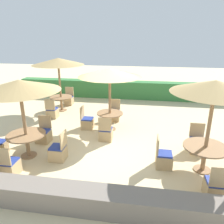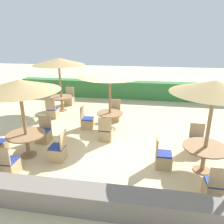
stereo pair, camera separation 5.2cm
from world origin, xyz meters
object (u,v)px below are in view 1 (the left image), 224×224
(patio_chair_center_north, at_px, (114,115))
(patio_chair_front_right_south, at_px, (215,188))
(round_table_center, at_px, (110,116))
(parasol_front_right, at_px, (215,87))
(patio_chair_front_right_west, at_px, (163,159))
(parasol_back_left, at_px, (58,62))
(round_table_front_left, at_px, (27,138))
(patio_chair_front_left_north, at_px, (44,135))
(round_table_front_right, at_px, (205,151))
(round_table_back_left, at_px, (61,100))
(parasol_front_left, at_px, (19,86))
(patio_chair_front_left_east, at_px, (58,152))
(patio_chair_front_left_south, at_px, (9,167))
(patio_chair_back_left_north, at_px, (69,100))
(patio_chair_center_west, at_px, (87,122))
(patio_chair_back_left_south, at_px, (52,112))
(patio_chair_center_south, at_px, (106,133))
(patio_chair_front_right_north, at_px, (197,144))
(parasol_center, at_px, (110,73))

(patio_chair_center_north, distance_m, patio_chair_front_right_south, 5.46)
(round_table_center, bearing_deg, parasol_front_right, -38.09)
(patio_chair_front_right_west, height_order, parasol_back_left, parasol_back_left)
(round_table_front_left, relative_size, patio_chair_front_left_north, 1.26)
(round_table_front_right, relative_size, round_table_back_left, 1.08)
(parasol_front_left, bearing_deg, round_table_front_right, 0.43)
(patio_chair_front_left_east, bearing_deg, parasol_front_left, 87.05)
(round_table_front_left, relative_size, patio_chair_center_north, 1.26)
(patio_chair_front_left_east, relative_size, round_table_front_right, 0.78)
(round_table_front_left, xyz_separation_m, patio_chair_front_right_west, (4.16, 0.05, -0.35))
(round_table_back_left, bearing_deg, patio_chair_front_left_south, -83.56)
(parasol_back_left, relative_size, patio_chair_back_left_north, 2.80)
(parasol_front_left, height_order, round_table_center, parasol_front_left)
(patio_chair_center_north, distance_m, patio_chair_center_west, 1.44)
(patio_chair_front_left_north, distance_m, patio_chair_back_left_south, 2.42)
(patio_chair_front_left_north, height_order, patio_chair_center_north, same)
(patio_chair_back_left_north, bearing_deg, patio_chair_center_west, 121.62)
(patio_chair_front_left_south, bearing_deg, parasol_back_left, 96.44)
(round_table_front_right, bearing_deg, patio_chair_front_left_north, 169.53)
(patio_chair_front_left_south, height_order, patio_chair_center_west, same)
(patio_chair_center_north, distance_m, patio_chair_back_left_south, 2.87)
(patio_chair_front_left_east, bearing_deg, patio_chair_front_right_west, -88.11)
(patio_chair_center_south, distance_m, patio_chair_front_right_north, 3.09)
(patio_chair_center_north, xyz_separation_m, parasol_back_left, (-2.83, 0.92, 2.16))
(patio_chair_center_north, bearing_deg, patio_chair_back_left_south, 2.58)
(patio_chair_center_south, relative_size, patio_chair_front_right_south, 1.00)
(parasol_center, xyz_separation_m, parasol_back_left, (-2.80, 1.95, 0.13))
(patio_chair_center_north, relative_size, parasol_back_left, 0.36)
(patio_chair_center_north, relative_size, patio_chair_center_west, 1.00)
(patio_chair_front_left_east, height_order, patio_chair_front_left_north, same)
(patio_chair_center_west, bearing_deg, patio_chair_center_north, 138.04)
(round_table_front_left, bearing_deg, patio_chair_front_left_south, -89.54)
(patio_chair_front_left_south, bearing_deg, patio_chair_front_right_west, 14.56)
(parasol_center, xyz_separation_m, patio_chair_front_right_south, (3.07, -3.51, -2.03))
(patio_chair_front_right_south, bearing_deg, patio_chair_front_left_south, 179.37)
(patio_chair_front_left_south, height_order, patio_chair_back_left_south, same)
(patio_chair_back_left_south, bearing_deg, patio_chair_front_left_east, -63.79)
(patio_chair_front_left_east, bearing_deg, patio_chair_back_left_south, 26.21)
(patio_chair_front_left_south, xyz_separation_m, parasol_back_left, (-0.61, 5.40, 2.16))
(round_table_front_right, bearing_deg, round_table_back_left, 143.44)
(patio_chair_center_north, relative_size, patio_chair_front_right_north, 1.00)
(round_table_front_right, height_order, patio_chair_front_right_south, patio_chair_front_right_south)
(round_table_front_left, xyz_separation_m, patio_chair_back_left_north, (-0.59, 5.40, -0.35))
(patio_chair_front_left_north, relative_size, patio_chair_front_right_north, 1.00)
(parasol_front_right, bearing_deg, parasol_front_left, -179.57)
(patio_chair_front_left_east, bearing_deg, patio_chair_center_south, -37.91)
(parasol_back_left, bearing_deg, round_table_back_left, 180.00)
(patio_chair_back_left_north, bearing_deg, round_table_front_right, 137.46)
(patio_chair_front_right_west, height_order, round_table_back_left, patio_chair_front_right_west)
(patio_chair_front_left_north, height_order, patio_chair_center_west, same)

